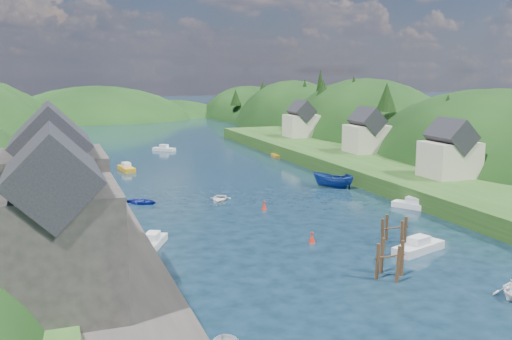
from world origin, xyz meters
name	(u,v)px	position (x,y,z in m)	size (l,w,h in m)	color
ground	(213,172)	(0.00, 50.00, 0.00)	(600.00, 600.00, 0.00)	black
hillside_right	(365,174)	(45.00, 75.00, -7.41)	(36.00, 245.56, 48.00)	black
far_hills	(128,146)	(1.22, 174.01, -10.80)	(103.00, 68.00, 44.00)	black
hill_trees	(187,103)	(-0.60, 65.56, 11.05)	(91.35, 148.72, 12.59)	black
quay_left	(75,222)	(-24.00, 20.00, 1.00)	(12.00, 110.00, 2.00)	#2D2B28
terrace_left_grass	(5,225)	(-31.00, 20.00, 1.25)	(12.00, 110.00, 2.50)	#234719
quayside_buildings	(54,193)	(-26.00, 6.39, 7.09)	(8.00, 35.84, 12.90)	#2D2B28
boat_sheds	(52,159)	(-26.00, 39.00, 5.27)	(7.00, 21.00, 7.50)	#2D2D30
terrace_right	(370,166)	(25.00, 40.00, 1.20)	(16.00, 120.00, 2.40)	#234719
right_bank_cottages	(361,134)	(28.00, 48.33, 5.84)	(9.00, 59.24, 8.41)	beige
piling_cluster_near	(390,263)	(0.42, -4.12, 1.27)	(2.90, 2.73, 3.68)	#382314
piling_cluster_far	(394,233)	(6.16, 3.95, 1.10)	(3.26, 3.03, 3.33)	#382314
channel_buoy_near	(312,238)	(-1.45, 7.19, 0.48)	(0.70, 0.70, 1.10)	#AC1E0D
channel_buoy_far	(264,205)	(-1.04, 22.05, 0.48)	(0.70, 0.70, 1.10)	#AC1E0D
moored_boats	(278,211)	(-0.78, 18.13, 0.70)	(38.05, 100.31, 2.41)	navy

